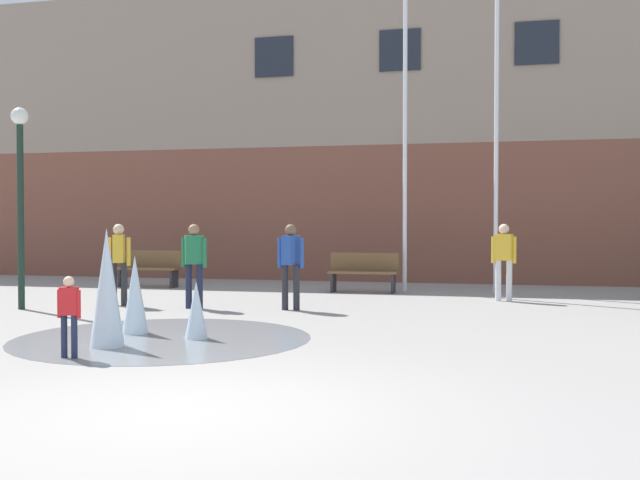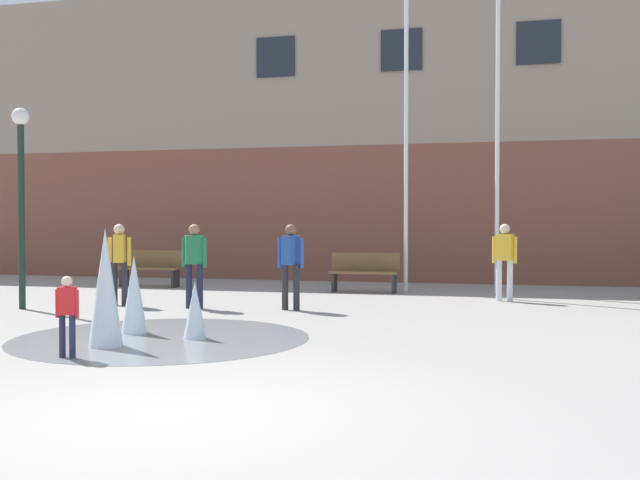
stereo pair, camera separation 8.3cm
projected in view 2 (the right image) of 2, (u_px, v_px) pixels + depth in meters
The scene contains 13 objects.
ground_plane at pixel (182, 412), 6.45m from camera, with size 100.00×100.00×0.00m, color gray.
library_building at pixel (415, 140), 22.84m from camera, with size 36.00×6.05×8.23m.
splash_fountain at pixel (135, 302), 10.29m from camera, with size 4.16×4.16×1.56m.
park_bench_far_left at pixel (151, 268), 18.73m from camera, with size 1.60×0.44×0.91m.
park_bench_center at pixel (365, 272), 17.26m from camera, with size 1.60×0.44×0.91m.
child_with_pink_shirt at pixel (67, 310), 8.97m from camera, with size 0.31×0.18×0.99m.
adult_in_red at pixel (119, 258), 14.57m from camera, with size 0.50×0.39×1.59m.
adult_near_bench at pixel (505, 256), 15.35m from camera, with size 0.50×0.30×1.59m.
teen_by_trashcan at pixel (194, 259), 14.06m from camera, with size 0.50×0.35×1.59m.
adult_watching at pixel (291, 260), 13.80m from camera, with size 0.50×0.38×1.59m.
flagpole_left at pixel (407, 103), 17.51m from camera, with size 0.80×0.10×8.33m.
flagpole_right at pixel (499, 106), 17.01m from camera, with size 0.80×0.10×8.05m.
lamp_post_left_lane at pixel (21, 177), 13.94m from camera, with size 0.32×0.32×3.76m.
Camera 2 is at (2.70, -5.93, 1.64)m, focal length 42.00 mm.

